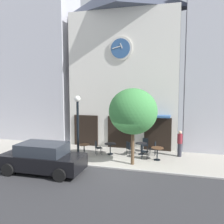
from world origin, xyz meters
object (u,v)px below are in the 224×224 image
Objects in this scene: cafe_table_center at (110,146)px; pedestrian_maroon at (180,143)px; cafe_chair_facing_street at (144,150)px; cafe_chair_right_end at (154,147)px; cafe_table_near_curb at (141,146)px; street_lamp at (78,128)px; cafe_table_rightmost at (157,151)px; cafe_chair_left_end at (145,144)px; cafe_table_center_left at (84,148)px; cafe_table_leftmost at (62,148)px; street_tree at (133,112)px; cafe_chair_outer at (129,147)px; cafe_chair_by_entrance at (97,147)px; parked_car_black at (43,158)px.

pedestrian_maroon is at bearing 9.14° from cafe_table_center.
cafe_chair_right_end is at bearing 59.33° from cafe_chair_facing_street.
cafe_table_center is 2.04m from cafe_table_near_curb.
cafe_table_rightmost is at bearing 16.41° from street_lamp.
street_lamp is 4.35× the size of cafe_chair_left_end.
cafe_table_leftmost is at bearing -162.49° from cafe_table_center_left.
cafe_table_leftmost is 5.23m from cafe_chair_facing_street.
cafe_table_near_curb is at bearing 85.67° from street_tree.
cafe_chair_right_end is at bearing -173.37° from pedestrian_maroon.
street_tree reaches higher than street_lamp.
cafe_table_near_curb is 0.46× the size of pedestrian_maroon.
cafe_chair_right_end is 1.00× the size of cafe_chair_facing_street.
cafe_table_center_left is (-3.34, 0.86, -2.54)m from street_tree.
cafe_table_leftmost is 4.36m from cafe_chair_outer.
cafe_table_near_curb is at bearing 17.03° from cafe_chair_by_entrance.
cafe_chair_left_end is at bearing 26.90° from cafe_table_leftmost.
cafe_table_center is at bearing 171.79° from cafe_table_rightmost.
parked_car_black is at bearing -113.14° from cafe_chair_by_entrance.
cafe_table_center_left is (1.37, 0.43, -0.02)m from cafe_table_leftmost.
cafe_chair_by_entrance is (0.71, 1.47, -1.46)m from street_lamp.
street_tree is at bearing -137.13° from cafe_table_rightmost.
cafe_chair_right_end is 1.66m from pedestrian_maroon.
cafe_table_near_curb is 0.86× the size of cafe_chair_outer.
pedestrian_maroon is (5.94, 1.49, 0.34)m from cafe_table_center_left.
cafe_chair_right_end is 1.00× the size of cafe_chair_by_entrance.
cafe_chair_outer is 0.54× the size of pedestrian_maroon.
cafe_table_rightmost is 0.46× the size of pedestrian_maroon.
street_lamp is 5.09m from cafe_chair_right_end.
cafe_table_leftmost is 0.83× the size of cafe_chair_facing_street.
cafe_table_leftmost is 0.97× the size of cafe_table_near_curb.
pedestrian_maroon is (4.41, 0.71, 0.34)m from cafe_table_center.
cafe_table_rightmost is 0.86× the size of cafe_chair_outer.
cafe_chair_by_entrance is 1.00× the size of cafe_chair_outer.
cafe_table_rightmost is at bearing -72.26° from cafe_chair_right_end.
cafe_chair_by_entrance is (-2.75, -0.84, -0.03)m from cafe_table_near_curb.
cafe_table_near_curb is at bearing 34.21° from cafe_chair_outer.
cafe_chair_right_end is at bearing 65.65° from street_tree.
cafe_chair_right_end is 1.05m from cafe_chair_left_end.
cafe_table_leftmost is 7.56m from pedestrian_maroon.
cafe_table_leftmost is at bearing 174.77° from street_tree.
cafe_table_center is 0.83× the size of cafe_chair_outer.
street_tree is at bearing -95.92° from cafe_chair_left_end.
cafe_chair_outer is (1.28, 0.04, 0.01)m from cafe_table_center.
cafe_table_center is at bearing 137.75° from street_tree.
cafe_table_center_left is at bearing -173.92° from cafe_chair_facing_street.
street_tree is 3.47m from cafe_chair_right_end.
cafe_chair_by_entrance is 4.21m from parked_car_black.
cafe_chair_facing_street is 2.43m from pedestrian_maroon.
cafe_chair_right_end is (-0.31, 0.97, -0.04)m from cafe_table_rightmost.
street_lamp is 0.91× the size of parked_car_black.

